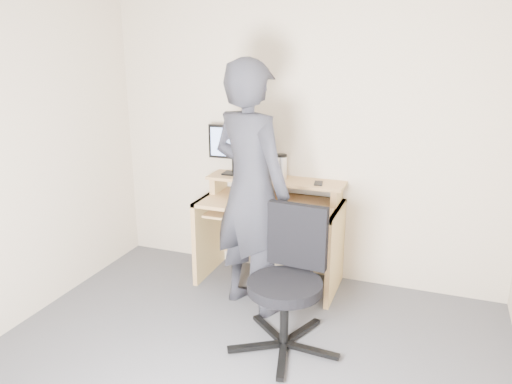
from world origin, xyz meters
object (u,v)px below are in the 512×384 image
Objects in this scene: desk at (272,221)px; monitor at (234,145)px; office_chair at (289,275)px; person at (251,189)px.

desk is 0.74m from monitor.
office_chair is 0.50× the size of person.
monitor is at bearing -33.88° from person.
desk is 1.01m from office_chair.
desk is at bearing -14.58° from monitor.
desk is 0.62× the size of person.
monitor is at bearing 167.85° from desk.
monitor reaches higher than office_chair.
office_chair is (0.82, -1.00, -0.65)m from monitor.
person is at bearing -91.19° from desk.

